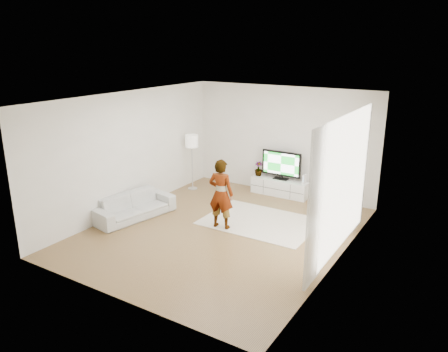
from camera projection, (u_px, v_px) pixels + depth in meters
The scene contains 17 objects.
floor at pixel (221, 231), 9.25m from camera, with size 6.00×6.00×0.00m, color olive.
ceiling at pixel (221, 98), 8.43m from camera, with size 6.00×6.00×0.00m, color white.
wall_left at pixel (130, 152), 10.10m from camera, with size 0.02×6.00×2.80m, color white.
wall_right at pixel (342, 189), 7.58m from camera, with size 0.02×6.00×2.80m, color white.
wall_back at pixel (283, 141), 11.28m from camera, with size 5.00×0.02×2.80m, color white.
wall_front at pixel (112, 215), 6.41m from camera, with size 5.00×0.02×2.80m, color white.
window at pixel (347, 181), 7.82m from camera, with size 0.01×2.60×2.50m, color white.
curtain_near at pixel (316, 208), 6.83m from camera, with size 0.04×0.70×2.60m, color white.
curtain_far at pixel (361, 169), 8.95m from camera, with size 0.04×0.70×2.60m, color white.
media_console at pixel (280, 187), 11.39m from camera, with size 1.52×0.43×0.43m.
television at pixel (281, 164), 11.24m from camera, with size 1.07×0.21×0.74m.
game_console at pixel (305, 179), 10.96m from camera, with size 0.07×0.18×0.24m.
potted_plant at pixel (258, 169), 11.60m from camera, with size 0.21×0.21×0.38m, color #3F7238.
rug at pixel (260, 222), 9.73m from camera, with size 2.44×1.75×0.01m, color beige.
player at pixel (221, 194), 9.21m from camera, with size 0.55×0.36×1.51m, color #334772.
sofa at pixel (134, 206), 9.91m from camera, with size 1.89×0.74×0.55m, color beige.
floor_lamp at pixel (192, 143), 11.57m from camera, with size 0.33×0.33×1.50m.
Camera 1 is at (4.54, -7.19, 3.84)m, focal length 35.00 mm.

